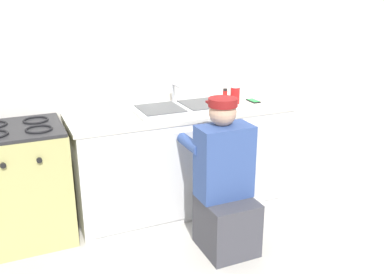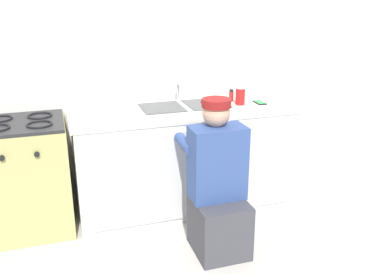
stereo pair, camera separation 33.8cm
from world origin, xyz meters
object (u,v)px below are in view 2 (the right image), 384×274
plumber_person (218,190)px  soda_cup_red (240,96)px  water_glass (116,104)px  sink_double_basin (184,107)px  stove_range (27,176)px  spice_bottle_red (231,95)px  cell_phone (259,102)px

plumber_person → soda_cup_red: size_ratio=7.26×
water_glass → sink_double_basin: bearing=-15.9°
sink_double_basin → stove_range: bearing=-179.9°
sink_double_basin → stove_range: size_ratio=0.90×
soda_cup_red → water_glass: 1.05m
water_glass → plumber_person: bearing=-57.5°
soda_cup_red → water_glass: soda_cup_red is taller
plumber_person → spice_bottle_red: 1.09m
sink_double_basin → soda_cup_red: bearing=2.0°
sink_double_basin → water_glass: 0.56m
soda_cup_red → spice_bottle_red: bearing=100.9°
stove_range → plumber_person: plumber_person is taller
spice_bottle_red → water_glass: bearing=179.8°
sink_double_basin → water_glass: sink_double_basin is taller
cell_phone → soda_cup_red: soda_cup_red is taller
plumber_person → spice_bottle_red: (0.46, 0.87, 0.45)m
cell_phone → spice_bottle_red: bearing=145.0°
stove_range → water_glass: water_glass is taller
plumber_person → water_glass: plumber_person is taller
spice_bottle_red → cell_phone: size_ratio=0.75×
sink_double_basin → spice_bottle_red: size_ratio=7.62×
spice_bottle_red → soda_cup_red: 0.14m
sink_double_basin → soda_cup_red: sink_double_basin is taller
sink_double_basin → stove_range: (-1.27, -0.00, -0.44)m
plumber_person → sink_double_basin: bearing=91.7°
sink_double_basin → plumber_person: bearing=-88.3°
sink_double_basin → cell_phone: sink_double_basin is taller
stove_range → soda_cup_red: bearing=0.6°
stove_range → spice_bottle_red: spice_bottle_red is taller
sink_double_basin → water_glass: size_ratio=8.00×
cell_phone → soda_cup_red: size_ratio=0.92×
sink_double_basin → cell_phone: size_ratio=5.71×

